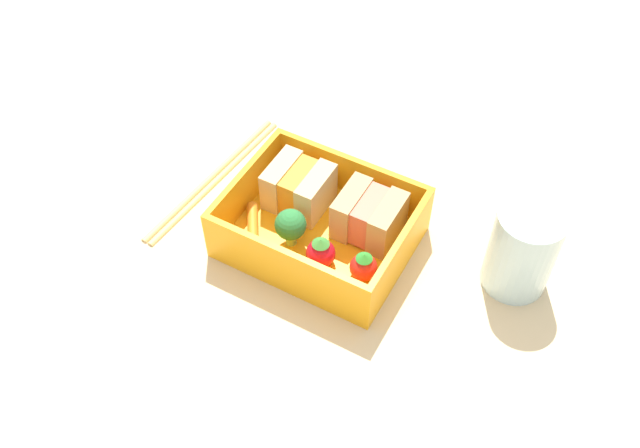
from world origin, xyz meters
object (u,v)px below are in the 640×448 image
(sandwich_center_left, at_px, (369,216))
(strawberry_left, at_px, (364,266))
(broccoli_floret, at_px, (291,225))
(drinking_glass, at_px, (522,250))
(sandwich_left, at_px, (299,187))
(chopstick_pair, at_px, (214,177))
(carrot_stick_far_left, at_px, (253,225))
(strawberry_far_left, at_px, (321,252))

(sandwich_center_left, bearing_deg, strawberry_left, -68.30)
(broccoli_floret, bearing_deg, sandwich_center_left, 40.41)
(sandwich_center_left, distance_m, drinking_glass, 0.14)
(sandwich_left, bearing_deg, drinking_glass, 5.70)
(chopstick_pair, bearing_deg, sandwich_center_left, 2.20)
(sandwich_center_left, bearing_deg, broccoli_floret, -139.59)
(carrot_stick_far_left, distance_m, broccoli_floret, 0.05)
(sandwich_left, height_order, broccoli_floret, sandwich_left)
(sandwich_left, xyz_separation_m, strawberry_left, (0.10, -0.05, -0.01))
(sandwich_left, relative_size, sandwich_center_left, 1.00)
(sandwich_left, distance_m, drinking_glass, 0.22)
(sandwich_left, xyz_separation_m, drinking_glass, (0.22, 0.02, 0.01))
(carrot_stick_far_left, bearing_deg, chopstick_pair, 150.19)
(sandwich_center_left, bearing_deg, chopstick_pair, -177.80)
(broccoli_floret, xyz_separation_m, strawberry_left, (0.08, -0.00, -0.01))
(carrot_stick_far_left, height_order, chopstick_pair, carrot_stick_far_left)
(sandwich_center_left, height_order, strawberry_left, sandwich_center_left)
(strawberry_left, distance_m, drinking_glass, 0.14)
(broccoli_floret, relative_size, drinking_glass, 0.46)
(broccoli_floret, bearing_deg, drinking_glass, 19.60)
(strawberry_left, bearing_deg, carrot_stick_far_left, -179.31)
(strawberry_left, bearing_deg, sandwich_left, 152.48)
(drinking_glass, bearing_deg, strawberry_left, -149.08)
(broccoli_floret, xyz_separation_m, strawberry_far_left, (0.04, -0.01, -0.01))
(strawberry_far_left, height_order, drinking_glass, drinking_glass)
(sandwich_center_left, bearing_deg, drinking_glass, 8.78)
(sandwich_left, distance_m, strawberry_far_left, 0.08)
(sandwich_center_left, xyz_separation_m, broccoli_floret, (-0.06, -0.05, 0.00))
(carrot_stick_far_left, distance_m, strawberry_far_left, 0.08)
(sandwich_center_left, bearing_deg, sandwich_left, 180.00)
(sandwich_center_left, relative_size, drinking_glass, 0.65)
(broccoli_floret, relative_size, strawberry_far_left, 1.23)
(strawberry_far_left, bearing_deg, strawberry_left, 7.54)
(sandwich_left, relative_size, carrot_stick_far_left, 1.10)
(carrot_stick_far_left, bearing_deg, drinking_glass, 17.12)
(drinking_glass, bearing_deg, carrot_stick_far_left, -162.88)
(sandwich_center_left, height_order, drinking_glass, drinking_glass)
(sandwich_center_left, xyz_separation_m, carrot_stick_far_left, (-0.10, -0.05, -0.02))
(sandwich_left, bearing_deg, broccoli_floret, -68.13)
(strawberry_left, bearing_deg, strawberry_far_left, -172.46)
(carrot_stick_far_left, relative_size, drinking_glass, 0.59)
(sandwich_left, bearing_deg, sandwich_center_left, 0.00)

